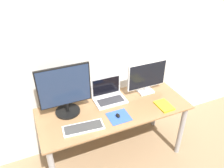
{
  "coord_description": "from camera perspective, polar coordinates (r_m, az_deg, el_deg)",
  "views": [
    {
      "loc": [
        -0.77,
        -1.37,
        2.21
      ],
      "look_at": [
        0.0,
        0.4,
        1.01
      ],
      "focal_mm": 35.0,
      "sensor_mm": 36.0,
      "label": 1
    }
  ],
  "objects": [
    {
      "name": "wall_back",
      "position": [
        2.44,
        -3.24,
        8.69
      ],
      "size": [
        7.0,
        0.05,
        2.5
      ],
      "color": "silver",
      "rests_on": "ground_plane"
    },
    {
      "name": "mouse",
      "position": [
        2.26,
        1.56,
        -8.22
      ],
      "size": [
        0.04,
        0.06,
        0.03
      ],
      "color": "black",
      "rests_on": "mousepad"
    },
    {
      "name": "mousepad",
      "position": [
        2.27,
        1.8,
        -8.54
      ],
      "size": [
        0.22,
        0.21,
        0.0
      ],
      "color": "#2D519E",
      "rests_on": "desk"
    },
    {
      "name": "monitor_right",
      "position": [
        2.56,
        9.11,
        1.86
      ],
      "size": [
        0.49,
        0.13,
        0.4
      ],
      "color": "silver",
      "rests_on": "desk"
    },
    {
      "name": "monitor_left",
      "position": [
        2.22,
        -12.16,
        -1.77
      ],
      "size": [
        0.53,
        0.26,
        0.54
      ],
      "color": "black",
      "rests_on": "desk"
    },
    {
      "name": "laptop",
      "position": [
        2.49,
        -0.94,
        -2.73
      ],
      "size": [
        0.35,
        0.25,
        0.25
      ],
      "color": "silver",
      "rests_on": "desk"
    },
    {
      "name": "keyboard",
      "position": [
        2.16,
        -7.47,
        -11.26
      ],
      "size": [
        0.41,
        0.19,
        0.02
      ],
      "color": "silver",
      "rests_on": "desk"
    },
    {
      "name": "book",
      "position": [
        2.47,
        13.45,
        -5.53
      ],
      "size": [
        0.15,
        0.21,
        0.02
      ],
      "color": "yellow",
      "rests_on": "desk"
    },
    {
      "name": "desk",
      "position": [
        2.47,
        0.53,
        -8.71
      ],
      "size": [
        1.63,
        0.67,
        0.74
      ],
      "color": "olive",
      "rests_on": "ground_plane"
    }
  ]
}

